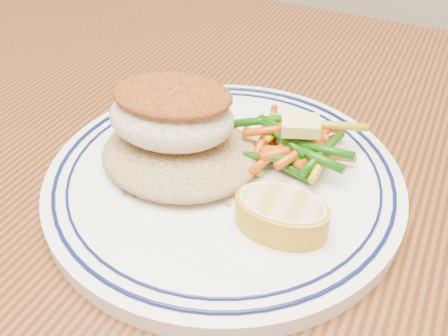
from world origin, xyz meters
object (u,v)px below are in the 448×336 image
Objects in this scene: dining_table at (199,297)px; rice_pilaf at (180,151)px; plate at (224,178)px; fish_fillet at (171,112)px; lemon_wedge at (282,214)px; vegetable_pile at (293,144)px.

dining_table is 11.50× the size of rice_pilaf.
rice_pilaf reaches higher than plate.
fish_fillet reaches higher than lemon_wedge.
lemon_wedge reaches higher than rice_pilaf.
fish_fillet is 1.03× the size of vegetable_pile.
rice_pilaf is (-0.04, -0.00, 0.02)m from plate.
dining_table is at bearing -45.54° from fish_fillet.
lemon_wedge is at bearing -31.02° from plate.
plate is at bearing -133.26° from vegetable_pile.
plate is 0.04m from rice_pilaf.
rice_pilaf is at bearing -30.54° from fish_fillet.
fish_fillet is 0.10m from vegetable_pile.
vegetable_pile is (0.09, 0.04, -0.03)m from fish_fillet.
rice_pilaf is at bearing -148.66° from vegetable_pile.
fish_fillet is at bearing -153.55° from vegetable_pile.
dining_table is 0.14m from lemon_wedge.
vegetable_pile reaches higher than plate.
vegetable_pile is at bearing 31.34° from rice_pilaf.
lemon_wedge is at bearing 4.30° from dining_table.
dining_table is 0.17m from fish_fillet.
dining_table is 0.11m from plate.
vegetable_pile reaches higher than rice_pilaf.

